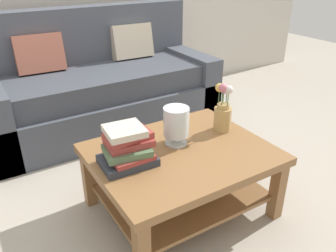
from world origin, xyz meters
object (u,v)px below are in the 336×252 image
coffee_table (181,168)px  flower_pitcher (223,112)px  couch (100,88)px  book_stack_main (128,148)px  glass_hurricane_vase (176,123)px

coffee_table → flower_pitcher: 0.46m
coffee_table → flower_pitcher: (0.38, 0.09, 0.25)m
couch → coffee_table: couch is taller
couch → book_stack_main: couch is taller
book_stack_main → flower_pitcher: bearing=3.4°
coffee_table → book_stack_main: (-0.33, 0.05, 0.22)m
coffee_table → flower_pitcher: flower_pitcher is taller
couch → flower_pitcher: bearing=-77.3°
couch → coffee_table: size_ratio=1.99×
glass_hurricane_vase → book_stack_main: bearing=-172.7°
book_stack_main → flower_pitcher: 0.70m
glass_hurricane_vase → flower_pitcher: flower_pitcher is taller
coffee_table → couch: bearing=87.5°
coffee_table → glass_hurricane_vase: (0.02, 0.09, 0.26)m
book_stack_main → flower_pitcher: flower_pitcher is taller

